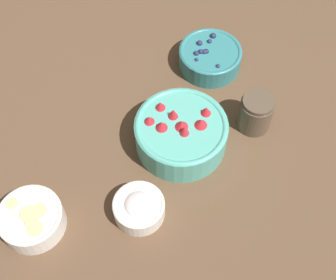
{
  "coord_description": "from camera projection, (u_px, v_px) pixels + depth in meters",
  "views": [
    {
      "loc": [
        0.08,
        0.57,
        0.93
      ],
      "look_at": [
        -0.05,
        0.02,
        0.04
      ],
      "focal_mm": 50.0,
      "sensor_mm": 36.0,
      "label": 1
    }
  ],
  "objects": [
    {
      "name": "bowl_bananas",
      "position": [
        31.0,
        219.0,
        0.96
      ],
      "size": [
        0.13,
        0.13,
        0.06
      ],
      "color": "white",
      "rests_on": "ground_plane"
    },
    {
      "name": "bowl_cream",
      "position": [
        139.0,
        207.0,
        0.98
      ],
      "size": [
        0.11,
        0.11,
        0.06
      ],
      "color": "white",
      "rests_on": "ground_plane"
    },
    {
      "name": "jar_chocolate",
      "position": [
        256.0,
        115.0,
        1.09
      ],
      "size": [
        0.08,
        0.08,
        0.09
      ],
      "color": "brown",
      "rests_on": "ground_plane"
    },
    {
      "name": "ground_plane",
      "position": [
        145.0,
        145.0,
        1.09
      ],
      "size": [
        4.0,
        4.0,
        0.0
      ],
      "primitive_type": "plane",
      "color": "brown"
    },
    {
      "name": "bowl_blueberries",
      "position": [
        210.0,
        56.0,
        1.2
      ],
      "size": [
        0.16,
        0.16,
        0.06
      ],
      "color": "teal",
      "rests_on": "ground_plane"
    },
    {
      "name": "bowl_strawberries",
      "position": [
        181.0,
        132.0,
        1.06
      ],
      "size": [
        0.21,
        0.21,
        0.1
      ],
      "color": "#56B7A8",
      "rests_on": "ground_plane"
    }
  ]
}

